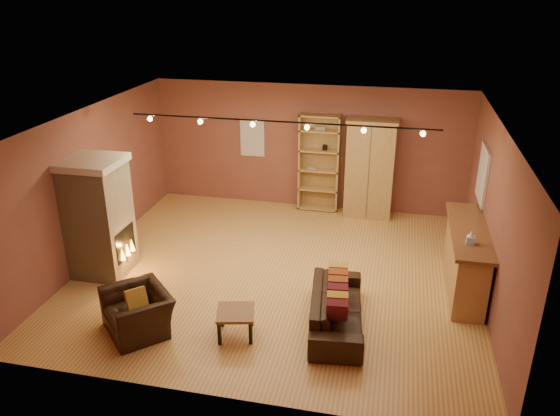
% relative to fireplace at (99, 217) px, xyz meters
% --- Properties ---
extents(floor, '(7.00, 7.00, 0.00)m').
position_rel_fireplace_xyz_m(floor, '(3.04, 0.60, -1.06)').
color(floor, '#AE803D').
rests_on(floor, ground).
extents(ceiling, '(7.00, 7.00, 0.00)m').
position_rel_fireplace_xyz_m(ceiling, '(3.04, 0.60, 1.74)').
color(ceiling, brown).
rests_on(ceiling, back_wall).
extents(back_wall, '(7.00, 0.02, 2.80)m').
position_rel_fireplace_xyz_m(back_wall, '(3.04, 3.85, 0.34)').
color(back_wall, brown).
rests_on(back_wall, floor).
extents(left_wall, '(0.02, 6.50, 2.80)m').
position_rel_fireplace_xyz_m(left_wall, '(-0.46, 0.60, 0.34)').
color(left_wall, brown).
rests_on(left_wall, floor).
extents(right_wall, '(0.02, 6.50, 2.80)m').
position_rel_fireplace_xyz_m(right_wall, '(6.54, 0.60, 0.34)').
color(right_wall, brown).
rests_on(right_wall, floor).
extents(fireplace, '(1.01, 0.98, 2.12)m').
position_rel_fireplace_xyz_m(fireplace, '(0.00, 0.00, 0.00)').
color(fireplace, tan).
rests_on(fireplace, floor).
extents(back_window, '(0.56, 0.04, 0.86)m').
position_rel_fireplace_xyz_m(back_window, '(1.74, 3.83, 0.49)').
color(back_window, silver).
rests_on(back_window, back_wall).
extents(bookcase, '(0.90, 0.35, 2.20)m').
position_rel_fireplace_xyz_m(bookcase, '(3.31, 3.73, 0.06)').
color(bookcase, tan).
rests_on(bookcase, floor).
extents(armoire, '(1.08, 0.61, 2.19)m').
position_rel_fireplace_xyz_m(armoire, '(4.43, 3.57, 0.04)').
color(armoire, tan).
rests_on(armoire, floor).
extents(bar_counter, '(0.62, 2.30, 1.10)m').
position_rel_fireplace_xyz_m(bar_counter, '(6.24, 0.78, -0.50)').
color(bar_counter, tan).
rests_on(bar_counter, floor).
extents(tissue_box, '(0.13, 0.13, 0.22)m').
position_rel_fireplace_xyz_m(tissue_box, '(6.19, 0.23, 0.13)').
color(tissue_box, '#96CEF0').
rests_on(tissue_box, bar_counter).
extents(right_window, '(0.05, 0.90, 1.00)m').
position_rel_fireplace_xyz_m(right_window, '(6.51, 2.00, 0.59)').
color(right_window, silver).
rests_on(right_window, right_wall).
extents(loveseat, '(0.78, 2.00, 0.80)m').
position_rel_fireplace_xyz_m(loveseat, '(4.27, -0.77, -0.66)').
color(loveseat, black).
rests_on(loveseat, floor).
extents(armchair, '(1.16, 1.16, 0.87)m').
position_rel_fireplace_xyz_m(armchair, '(1.41, -1.55, -0.62)').
color(armchair, black).
rests_on(armchair, floor).
extents(coffee_table, '(0.65, 0.65, 0.41)m').
position_rel_fireplace_xyz_m(coffee_table, '(2.86, -1.35, -0.71)').
color(coffee_table, brown).
rests_on(coffee_table, floor).
extents(track_rail, '(5.20, 0.09, 0.13)m').
position_rel_fireplace_xyz_m(track_rail, '(3.04, 0.80, 1.63)').
color(track_rail, black).
rests_on(track_rail, ceiling).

